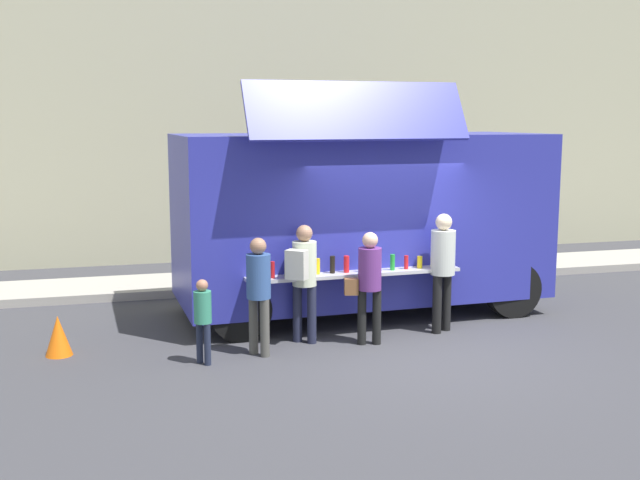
{
  "coord_description": "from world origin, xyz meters",
  "views": [
    {
      "loc": [
        -3.93,
        -9.5,
        3.17
      ],
      "look_at": [
        -0.81,
        1.94,
        1.3
      ],
      "focal_mm": 43.5,
      "sensor_mm": 36.0,
      "label": 1
    }
  ],
  "objects_px": {
    "trash_bin": "(524,250)",
    "customer_mid_with_backpack": "(303,272)",
    "customer_rear_waiting": "(259,286)",
    "customer_extra_browsing": "(443,262)",
    "traffic_cone_orange": "(58,336)",
    "customer_front_ordering": "(369,278)",
    "food_truck_main": "(362,217)",
    "child_near_queue": "(203,314)"
  },
  "relations": [
    {
      "from": "customer_rear_waiting",
      "to": "customer_mid_with_backpack",
      "type": "bearing_deg",
      "value": -6.82
    },
    {
      "from": "traffic_cone_orange",
      "to": "customer_rear_waiting",
      "type": "height_order",
      "value": "customer_rear_waiting"
    },
    {
      "from": "customer_front_ordering",
      "to": "customer_extra_browsing",
      "type": "height_order",
      "value": "customer_extra_browsing"
    },
    {
      "from": "customer_front_ordering",
      "to": "customer_extra_browsing",
      "type": "bearing_deg",
      "value": -63.48
    },
    {
      "from": "trash_bin",
      "to": "customer_mid_with_backpack",
      "type": "relative_size",
      "value": 0.56
    },
    {
      "from": "customer_mid_with_backpack",
      "to": "child_near_queue",
      "type": "distance_m",
      "value": 1.63
    },
    {
      "from": "child_near_queue",
      "to": "trash_bin",
      "type": "bearing_deg",
      "value": -4.7
    },
    {
      "from": "traffic_cone_orange",
      "to": "child_near_queue",
      "type": "height_order",
      "value": "child_near_queue"
    },
    {
      "from": "customer_front_ordering",
      "to": "customer_mid_with_backpack",
      "type": "height_order",
      "value": "customer_mid_with_backpack"
    },
    {
      "from": "traffic_cone_orange",
      "to": "trash_bin",
      "type": "xyz_separation_m",
      "value": [
        8.99,
        3.48,
        0.2
      ]
    },
    {
      "from": "customer_extra_browsing",
      "to": "food_truck_main",
      "type": "bearing_deg",
      "value": -0.34
    },
    {
      "from": "customer_rear_waiting",
      "to": "customer_extra_browsing",
      "type": "xyz_separation_m",
      "value": [
        2.85,
        0.42,
        0.11
      ]
    },
    {
      "from": "customer_extra_browsing",
      "to": "child_near_queue",
      "type": "xyz_separation_m",
      "value": [
        -3.62,
        -0.61,
        -0.39
      ]
    },
    {
      "from": "customer_front_ordering",
      "to": "child_near_queue",
      "type": "relative_size",
      "value": 1.43
    },
    {
      "from": "customer_front_ordering",
      "to": "customer_mid_with_backpack",
      "type": "bearing_deg",
      "value": 83.05
    },
    {
      "from": "child_near_queue",
      "to": "traffic_cone_orange",
      "type": "bearing_deg",
      "value": 118.41
    },
    {
      "from": "trash_bin",
      "to": "traffic_cone_orange",
      "type": "bearing_deg",
      "value": -158.86
    },
    {
      "from": "traffic_cone_orange",
      "to": "child_near_queue",
      "type": "distance_m",
      "value": 2.08
    },
    {
      "from": "traffic_cone_orange",
      "to": "customer_front_ordering",
      "type": "distance_m",
      "value": 4.29
    },
    {
      "from": "food_truck_main",
      "to": "child_near_queue",
      "type": "relative_size",
      "value": 5.29
    },
    {
      "from": "traffic_cone_orange",
      "to": "child_near_queue",
      "type": "xyz_separation_m",
      "value": [
        1.84,
        -0.88,
        0.4
      ]
    },
    {
      "from": "child_near_queue",
      "to": "customer_rear_waiting",
      "type": "bearing_deg",
      "value": -22.25
    },
    {
      "from": "customer_mid_with_backpack",
      "to": "child_near_queue",
      "type": "bearing_deg",
      "value": 148.98
    },
    {
      "from": "customer_rear_waiting",
      "to": "customer_front_ordering",
      "type": "bearing_deg",
      "value": -32.13
    },
    {
      "from": "trash_bin",
      "to": "customer_mid_with_backpack",
      "type": "xyz_separation_m",
      "value": [
        -5.66,
        -3.78,
        0.57
      ]
    },
    {
      "from": "customer_mid_with_backpack",
      "to": "customer_extra_browsing",
      "type": "bearing_deg",
      "value": -51.44
    },
    {
      "from": "customer_mid_with_backpack",
      "to": "customer_front_ordering",
      "type": "bearing_deg",
      "value": -71.21
    },
    {
      "from": "child_near_queue",
      "to": "customer_mid_with_backpack",
      "type": "bearing_deg",
      "value": -14.74
    },
    {
      "from": "customer_rear_waiting",
      "to": "traffic_cone_orange",
      "type": "bearing_deg",
      "value": 129.73
    },
    {
      "from": "customer_extra_browsing",
      "to": "child_near_queue",
      "type": "bearing_deg",
      "value": 70.04
    },
    {
      "from": "traffic_cone_orange",
      "to": "customer_mid_with_backpack",
      "type": "xyz_separation_m",
      "value": [
        3.33,
        -0.3,
        0.76
      ]
    },
    {
      "from": "customer_mid_with_backpack",
      "to": "traffic_cone_orange",
      "type": "bearing_deg",
      "value": 122.5
    },
    {
      "from": "trash_bin",
      "to": "customer_rear_waiting",
      "type": "relative_size",
      "value": 0.59
    },
    {
      "from": "trash_bin",
      "to": "customer_mid_with_backpack",
      "type": "bearing_deg",
      "value": -146.29
    },
    {
      "from": "traffic_cone_orange",
      "to": "customer_mid_with_backpack",
      "type": "relative_size",
      "value": 0.32
    },
    {
      "from": "customer_extra_browsing",
      "to": "child_near_queue",
      "type": "distance_m",
      "value": 3.7
    },
    {
      "from": "customer_rear_waiting",
      "to": "trash_bin",
      "type": "bearing_deg",
      "value": -2.31
    },
    {
      "from": "food_truck_main",
      "to": "trash_bin",
      "type": "xyz_separation_m",
      "value": [
        4.32,
        2.32,
        -1.12
      ]
    },
    {
      "from": "food_truck_main",
      "to": "traffic_cone_orange",
      "type": "height_order",
      "value": "food_truck_main"
    },
    {
      "from": "customer_front_ordering",
      "to": "child_near_queue",
      "type": "bearing_deg",
      "value": 108.75
    },
    {
      "from": "traffic_cone_orange",
      "to": "customer_mid_with_backpack",
      "type": "distance_m",
      "value": 3.43
    },
    {
      "from": "traffic_cone_orange",
      "to": "customer_extra_browsing",
      "type": "bearing_deg",
      "value": -2.79
    }
  ]
}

